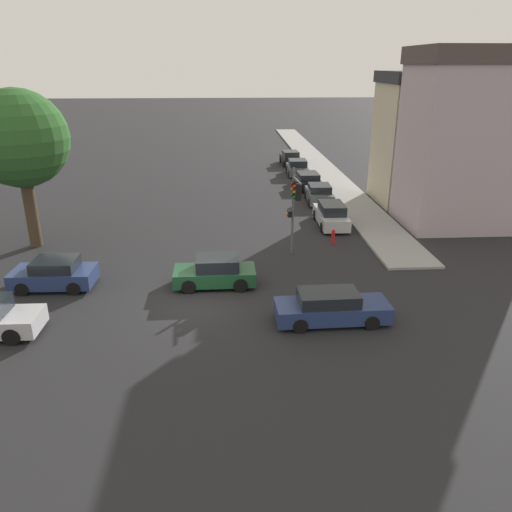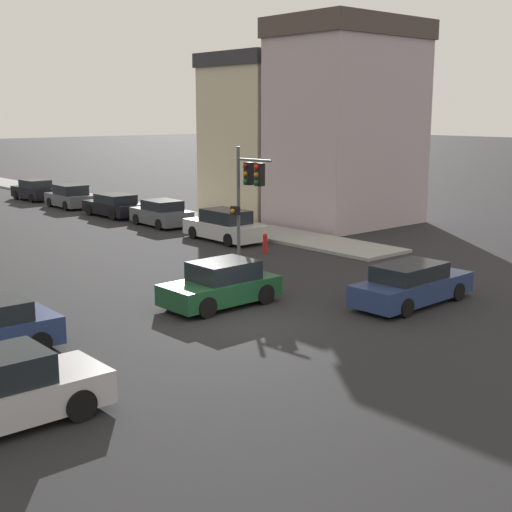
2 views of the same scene
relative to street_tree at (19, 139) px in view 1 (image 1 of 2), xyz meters
The scene contains 14 objects.
ground_plane 14.59m from the street_tree, 39.95° to the right, with size 300.00×300.00×0.00m, color black.
sidewalk_strip 33.43m from the street_tree, 49.38° to the left, with size 3.08×60.00×0.15m.
rowhouse_backdrop 27.55m from the street_tree, 11.45° to the left, with size 8.08×11.95×11.24m.
street_tree is the anchor object (origin of this frame).
traffic_signal 15.61m from the street_tree, 10.14° to the right, with size 0.67×1.97×4.92m.
crossing_car_0 19.64m from the street_tree, 33.59° to the right, with size 4.80×1.91×1.39m.
crossing_car_1 8.82m from the street_tree, 63.81° to the right, with size 3.91×2.12×1.45m.
crossing_car_2 13.73m from the street_tree, 30.60° to the right, with size 3.97×1.94×1.48m.
parked_car_0 19.44m from the street_tree, ahead, with size 1.87×4.64×1.56m.
parked_car_1 21.42m from the street_tree, 25.50° to the left, with size 2.06×4.01×1.45m.
parked_car_2 23.82m from the street_tree, 36.73° to the left, with size 2.09×4.53×1.37m.
parked_car_3 27.27m from the street_tree, 46.42° to the left, with size 2.06×4.00×1.53m.
parked_car_4 31.42m from the street_tree, 53.46° to the left, with size 2.03×4.04×1.47m.
fire_hydrant 18.70m from the street_tree, ahead, with size 0.22×0.22×0.92m.
Camera 1 is at (1.30, -20.39, 10.15)m, focal length 35.00 mm.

